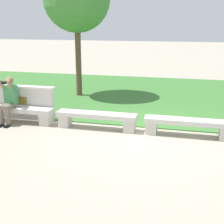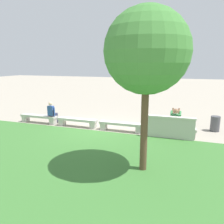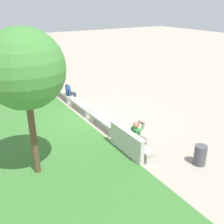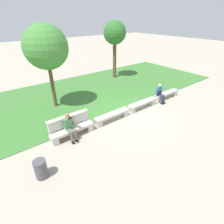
# 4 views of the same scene
# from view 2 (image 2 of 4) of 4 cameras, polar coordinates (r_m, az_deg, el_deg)

# --- Properties ---
(ground_plane) EXTENTS (80.00, 80.00, 0.00)m
(ground_plane) POSITION_cam_2_polar(r_m,az_deg,el_deg) (11.23, -3.58, -4.41)
(ground_plane) COLOR #A89E8C
(grass_strip) EXTENTS (21.37, 8.00, 0.03)m
(grass_strip) POSITION_cam_2_polar(r_m,az_deg,el_deg) (7.63, -16.43, -13.32)
(grass_strip) COLOR #3D7533
(grass_strip) RESTS_ON ground
(bench_main) EXTENTS (2.18, 0.40, 0.45)m
(bench_main) POSITION_cam_2_polar(r_m,az_deg,el_deg) (10.38, 15.18, -4.52)
(bench_main) COLOR beige
(bench_main) RESTS_ON ground
(bench_near) EXTENTS (2.18, 0.40, 0.45)m
(bench_near) POSITION_cam_2_polar(r_m,az_deg,el_deg) (10.76, 2.33, -3.46)
(bench_near) COLOR beige
(bench_near) RESTS_ON ground
(bench_mid) EXTENTS (2.18, 0.40, 0.45)m
(bench_mid) POSITION_cam_2_polar(r_m,az_deg,el_deg) (11.64, -9.08, -2.37)
(bench_mid) COLOR beige
(bench_mid) RESTS_ON ground
(bench_far) EXTENTS (2.18, 0.40, 0.45)m
(bench_far) POSITION_cam_2_polar(r_m,az_deg,el_deg) (12.90, -18.56, -1.39)
(bench_far) COLOR beige
(bench_far) RESTS_ON ground
(backrest_wall_with_plaque) EXTENTS (2.06, 0.24, 1.01)m
(backrest_wall_with_plaque) POSITION_cam_2_polar(r_m,az_deg,el_deg) (9.99, 15.12, -3.92)
(backrest_wall_with_plaque) COLOR beige
(backrest_wall_with_plaque) RESTS_ON ground
(person_photographer) EXTENTS (0.48, 0.73, 1.32)m
(person_photographer) POSITION_cam_2_polar(r_m,az_deg,el_deg) (10.33, 16.21, -2.18)
(person_photographer) COLOR black
(person_photographer) RESTS_ON ground
(person_distant) EXTENTS (0.48, 0.68, 1.26)m
(person_distant) POSITION_cam_2_polar(r_m,az_deg,el_deg) (12.39, -15.37, -0.01)
(person_distant) COLOR black
(person_distant) RESTS_ON ground
(backpack) EXTENTS (0.28, 0.24, 0.43)m
(backpack) POSITION_cam_2_polar(r_m,az_deg,el_deg) (12.32, -15.46, -0.30)
(backpack) COLOR black
(backpack) RESTS_ON bench_far
(tree_left_background) EXTENTS (2.45, 2.45, 4.84)m
(tree_left_background) POSITION_cam_2_polar(r_m,az_deg,el_deg) (6.40, 9.06, 15.26)
(tree_left_background) COLOR brown
(tree_left_background) RESTS_ON ground
(trash_bin) EXTENTS (0.44, 0.44, 0.75)m
(trash_bin) POSITION_cam_2_polar(r_m,az_deg,el_deg) (11.88, 25.33, -2.79)
(trash_bin) COLOR #4C4C51
(trash_bin) RESTS_ON ground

